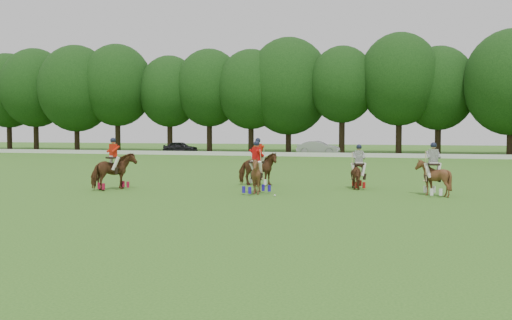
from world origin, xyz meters
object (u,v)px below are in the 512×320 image
(car_left, at_px, (181,147))
(polo_red_c, at_px, (257,175))
(polo_red_b, at_px, (258,168))
(polo_stripe_a, at_px, (359,173))
(car_mid, at_px, (318,148))
(polo_stripe_b, at_px, (433,177))
(polo_ball, at_px, (275,195))
(polo_red_a, at_px, (113,171))

(car_left, height_order, polo_red_c, polo_red_c)
(polo_red_b, height_order, polo_stripe_a, polo_red_b)
(car_mid, bearing_deg, polo_stripe_b, -162.88)
(car_left, relative_size, polo_stripe_a, 1.97)
(polo_ball, bearing_deg, car_mid, 97.42)
(polo_red_a, relative_size, polo_red_b, 1.02)
(polo_stripe_a, relative_size, polo_stripe_b, 0.93)
(car_left, bearing_deg, polo_red_b, -153.26)
(polo_ball, bearing_deg, car_left, 118.61)
(polo_red_a, relative_size, polo_ball, 26.87)
(polo_stripe_a, distance_m, polo_stripe_b, 3.89)
(polo_stripe_b, bearing_deg, polo_red_b, 165.32)
(car_left, distance_m, polo_stripe_b, 47.73)
(polo_red_b, xyz_separation_m, polo_stripe_a, (5.00, -0.14, -0.12))
(car_mid, height_order, polo_ball, car_mid)
(polo_red_b, bearing_deg, polo_red_c, -74.86)
(polo_ball, bearing_deg, polo_red_b, 114.67)
(polo_ball, bearing_deg, polo_stripe_b, 18.27)
(polo_red_c, bearing_deg, polo_stripe_a, 40.71)
(car_mid, distance_m, polo_red_b, 36.32)
(car_mid, relative_size, polo_stripe_b, 2.11)
(car_left, xyz_separation_m, polo_stripe_b, (28.41, -38.35, 0.10))
(polo_red_b, xyz_separation_m, polo_red_c, (0.97, -3.60, -0.03))
(car_left, xyz_separation_m, polo_red_b, (20.09, -36.17, 0.16))
(polo_stripe_b, bearing_deg, car_mid, 106.85)
(car_left, height_order, polo_red_a, polo_red_a)
(polo_red_c, relative_size, polo_stripe_b, 1.02)
(car_mid, xyz_separation_m, polo_stripe_a, (8.30, -36.31, -0.04))
(car_mid, relative_size, polo_ball, 52.82)
(polo_stripe_a, distance_m, polo_ball, 5.18)
(car_mid, bearing_deg, polo_ball, -172.31)
(polo_stripe_a, bearing_deg, polo_red_a, -161.37)
(car_left, distance_m, polo_red_a, 42.43)
(polo_red_b, height_order, polo_ball, polo_red_b)
(polo_red_a, height_order, polo_stripe_b, polo_red_a)
(polo_red_b, bearing_deg, polo_stripe_b, -14.68)
(car_mid, distance_m, polo_stripe_b, 40.07)
(polo_red_a, bearing_deg, polo_stripe_b, 6.53)
(car_mid, distance_m, polo_red_a, 40.06)
(car_mid, relative_size, polo_red_a, 1.97)
(polo_red_a, distance_m, polo_stripe_b, 14.29)
(car_left, bearing_deg, car_mid, -92.31)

